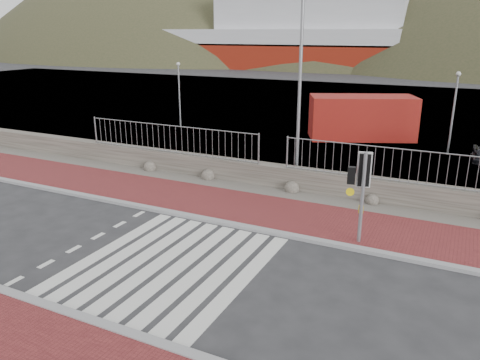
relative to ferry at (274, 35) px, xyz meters
The scene contains 15 objects.
ground 72.44m from the ferry, 70.05° to the right, with size 220.00×220.00×0.00m, color #28282B.
sidewalk_far 68.23m from the ferry, 68.75° to the right, with size 40.00×3.00×0.08m, color maroon.
kerb_near 75.25m from the ferry, 70.83° to the right, with size 40.00×0.25×0.12m, color gray.
kerb_far 69.63m from the ferry, 69.20° to the right, with size 40.00×0.25×0.12m, color gray.
zebra_crossing 72.43m from the ferry, 70.05° to the right, with size 4.62×5.60×0.01m.
gravel_strip 66.38m from the ferry, 68.13° to the right, with size 40.00×1.50×0.06m, color #59544C.
stone_wall 65.61m from the ferry, 67.86° to the right, with size 40.00×0.60×0.90m, color #4D4840.
railing 65.66m from the ferry, 67.91° to the right, with size 18.07×0.07×1.22m.
quay 47.29m from the ferry, 58.36° to the right, with size 120.00×40.00×0.50m, color #4C4C4F.
water 25.72m from the ferry, 11.47° to the right, with size 220.00×50.00×0.05m, color #3F4C54.
ferry is the anchor object (origin of this frame).
hills_backdrop 46.83m from the ferry, 32.50° to the left, with size 254.00×90.00×100.00m.
traffic_signal_far 70.69m from the ferry, 65.87° to the right, with size 0.68×0.34×2.77m.
streetlight 65.02m from the ferry, 66.95° to the right, with size 1.58×0.32×7.45m.
shipping_container 56.50m from the ferry, 62.71° to the right, with size 5.85×2.44×2.44m, color #9B2210.
Camera 1 is at (6.63, -9.32, 5.97)m, focal length 35.00 mm.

